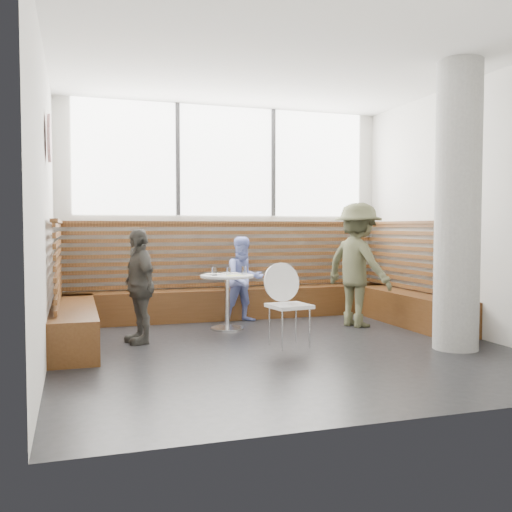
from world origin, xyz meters
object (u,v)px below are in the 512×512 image
object	(u,v)px
child_back	(244,279)
child_left	(139,286)
adult_man	(358,265)
cafe_table	(227,290)
concrete_column	(458,207)
cafe_chair	(287,297)

from	to	relation	value
child_back	child_left	size ratio (longest dim) A/B	0.91
adult_man	child_back	size ratio (longest dim) A/B	1.38
cafe_table	adult_man	world-z (taller)	adult_man
concrete_column	cafe_table	size ratio (longest dim) A/B	4.37
cafe_chair	child_left	world-z (taller)	child_left
concrete_column	cafe_chair	size ratio (longest dim) A/B	3.35
adult_man	child_back	distance (m)	1.64
concrete_column	cafe_table	distance (m)	3.10
cafe_table	adult_man	size ratio (longest dim) A/B	0.43
cafe_chair	child_left	bearing A→B (deg)	149.11
concrete_column	child_back	xyz separation A→B (m)	(-1.75, 2.48, -0.98)
concrete_column	adult_man	distance (m)	1.85
cafe_table	adult_man	xyz separation A→B (m)	(1.78, -0.32, 0.33)
cafe_table	child_left	world-z (taller)	child_left
cafe_table	child_left	bearing A→B (deg)	-156.24
adult_man	cafe_table	bearing A→B (deg)	61.22
cafe_table	child_left	size ratio (longest dim) A/B	0.54
child_left	concrete_column	bearing A→B (deg)	52.94
child_back	child_left	distance (m)	1.91
adult_man	cafe_chair	bearing A→B (deg)	104.26
adult_man	child_left	distance (m)	3.02
cafe_chair	child_back	world-z (taller)	child_back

